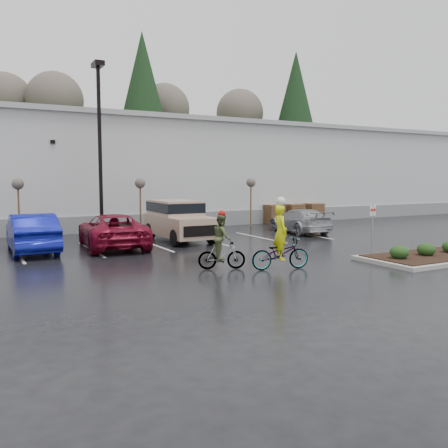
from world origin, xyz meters
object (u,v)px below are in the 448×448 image
lamppost (100,131)px  car_red (112,231)px  pallet_stack_b (293,213)px  pallet_stack_c (313,212)px  pallet_stack_a (274,214)px  car_blue (32,233)px  suv_tan (179,221)px  sapling_east (251,185)px  sapling_mid (140,186)px  cyclist_hivis (280,247)px  cyclist_olive (222,247)px  sapling_west (18,187)px  fire_lane_sign (372,224)px  car_far_silver (299,221)px

lamppost → car_red: bearing=-96.9°
pallet_stack_b → car_red: size_ratio=0.24×
pallet_stack_c → pallet_stack_a: bearing=180.0°
car_blue → suv_tan: suv_tan is taller
sapling_east → car_red: sapling_east is taller
pallet_stack_c → sapling_mid: bearing=-175.8°
cyclist_hivis → sapling_east: bearing=-15.1°
pallet_stack_b → suv_tan: suv_tan is taller
suv_tan → cyclist_olive: size_ratio=2.43×
sapling_west → fire_lane_sign: size_ratio=1.45×
car_red → suv_tan: suv_tan is taller
fire_lane_sign → car_far_silver: bearing=70.9°
car_blue → pallet_stack_c: bearing=-164.3°
pallet_stack_c → pallet_stack_b: bearing=180.0°
lamppost → car_blue: (-3.90, -3.56, -4.84)m
cyclist_olive → sapling_east: bearing=-14.4°
sapling_west → car_blue: sapling_west is taller
suv_tan → car_far_silver: (7.59, -0.06, -0.33)m
suv_tan → car_far_silver: 7.60m
pallet_stack_b → cyclist_olive: size_ratio=0.64×
suv_tan → car_far_silver: bearing=-0.4°
lamppost → suv_tan: bearing=-44.5°
sapling_mid → suv_tan: sapling_mid is taller
pallet_stack_a → pallet_stack_b: (1.70, 0.00, 0.00)m
pallet_stack_b → lamppost: bearing=-172.0°
cyclist_hivis → cyclist_olive: 2.06m
cyclist_hivis → pallet_stack_b: bearing=-25.8°
pallet_stack_b → suv_tan: 12.16m
pallet_stack_b → car_red: car_red is taller
lamppost → pallet_stack_a: lamppost is taller
car_blue → cyclist_hivis: bearing=131.2°
pallet_stack_c → fire_lane_sign: 16.07m
pallet_stack_c → car_red: 17.49m
cyclist_hivis → pallet_stack_c: bearing=-30.1°
car_blue → cyclist_hivis: (7.24, -8.30, -0.06)m
sapling_west → sapling_mid: same height
sapling_east → cyclist_olive: 14.72m
lamppost → pallet_stack_c: (16.00, 2.00, -5.01)m
sapling_east → pallet_stack_c: 6.42m
sapling_mid → car_red: (-2.97, -4.88, -1.95)m
car_blue → car_far_silver: bearing=-178.5°
pallet_stack_b → fire_lane_sign: 15.23m
cyclist_hivis → lamppost: bearing=28.0°
suv_tan → cyclist_olive: (-1.66, -7.74, -0.25)m
lamppost → suv_tan: size_ratio=1.81×
car_blue → car_far_silver: 14.68m
sapling_east → pallet_stack_c: size_ratio=2.37×
sapling_mid → pallet_stack_b: size_ratio=2.37×
car_red → suv_tan: bearing=-163.3°
pallet_stack_b → pallet_stack_c: same height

